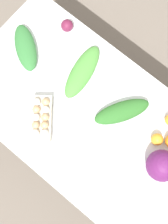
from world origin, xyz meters
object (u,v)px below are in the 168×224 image
object	(u,v)px
cabbage_purple	(162,166)
greens_bunch_scallion	(122,112)
orange_5	(157,139)
beet_root	(67,26)
greens_bunch_beet_tops	(82,72)
egg_carton	(41,118)
greens_bunch_kale	(26,48)

from	to	relation	value
cabbage_purple	greens_bunch_scallion	xyz separation A→B (m)	(-0.35, 0.11, -0.05)
cabbage_purple	orange_5	size ratio (longest dim) A/B	2.51
beet_root	greens_bunch_beet_tops	bearing A→B (deg)	-32.76
greens_bunch_scallion	greens_bunch_beet_tops	distance (m)	0.33
egg_carton	greens_bunch_beet_tops	world-z (taller)	egg_carton
greens_bunch_beet_tops	orange_5	size ratio (longest dim) A/B	5.22
greens_bunch_scallion	greens_bunch_kale	bearing A→B (deg)	-175.21
egg_carton	greens_bunch_scallion	distance (m)	0.45
greens_bunch_scallion	cabbage_purple	bearing A→B (deg)	-17.20
cabbage_purple	greens_bunch_scallion	bearing A→B (deg)	162.80
greens_bunch_beet_tops	orange_5	xyz separation A→B (m)	(0.57, -0.04, 0.00)
greens_bunch_scallion	orange_5	bearing A→B (deg)	0.37
beet_root	orange_5	world-z (taller)	beet_root
egg_carton	greens_bunch_beet_tops	xyz separation A→B (m)	(-0.00, 0.36, -0.01)
egg_carton	orange_5	bearing A→B (deg)	80.30
egg_carton	beet_root	xyz separation A→B (m)	(-0.26, 0.53, -0.01)
greens_bunch_scallion	beet_root	bearing A→B (deg)	160.40
orange_5	greens_bunch_beet_tops	bearing A→B (deg)	175.97
greens_bunch_beet_tops	orange_5	bearing A→B (deg)	-4.03
cabbage_purple	greens_bunch_kale	xyz separation A→B (m)	(-1.03, 0.05, -0.05)
greens_bunch_scallion	greens_bunch_beet_tops	world-z (taller)	greens_bunch_scallion
greens_bunch_kale	greens_bunch_scallion	bearing A→B (deg)	4.79
greens_bunch_scallion	beet_root	xyz separation A→B (m)	(-0.58, 0.21, -0.00)
greens_bunch_beet_tops	egg_carton	bearing A→B (deg)	-89.82
beet_root	egg_carton	bearing A→B (deg)	-63.90
greens_bunch_kale	beet_root	world-z (taller)	beet_root
cabbage_purple	orange_5	distance (m)	0.16
egg_carton	orange_5	xyz separation A→B (m)	(0.57, 0.32, -0.01)
cabbage_purple	greens_bunch_kale	world-z (taller)	cabbage_purple
greens_bunch_beet_tops	beet_root	bearing A→B (deg)	147.24
greens_bunch_scallion	greens_bunch_kale	xyz separation A→B (m)	(-0.68, -0.06, -0.00)
egg_carton	greens_bunch_scallion	bearing A→B (deg)	95.61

